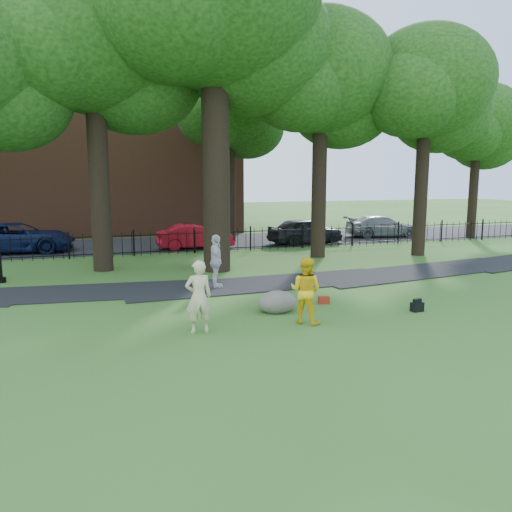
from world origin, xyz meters
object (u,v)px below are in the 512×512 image
object	(u,v)px
man	(306,290)
boulder	(277,300)
woman	(199,297)
red_sedan	(195,236)
big_tree	(217,12)

from	to	relation	value
man	boulder	world-z (taller)	man
woman	man	xyz separation A→B (m)	(2.86, -0.06, -0.03)
man	boulder	size ratio (longest dim) A/B	1.54
boulder	red_sedan	bearing A→B (deg)	89.32
big_tree	man	distance (m)	12.33
woman	boulder	xyz separation A→B (m)	(2.53, 1.21, -0.58)
man	woman	bearing A→B (deg)	43.50
boulder	red_sedan	size ratio (longest dim) A/B	0.28
boulder	red_sedan	world-z (taller)	red_sedan
woman	big_tree	bearing A→B (deg)	-107.58
woman	red_sedan	bearing A→B (deg)	-100.98
big_tree	woman	distance (m)	12.52
woman	man	distance (m)	2.86
big_tree	woman	size ratio (longest dim) A/B	7.84
woman	red_sedan	distance (m)	14.74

